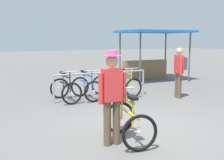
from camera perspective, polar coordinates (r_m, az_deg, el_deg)
name	(u,v)px	position (r m, az deg, el deg)	size (l,w,h in m)	color
ground_plane	(136,128)	(6.21, 4.82, -9.66)	(80.00, 80.00, 0.00)	#605E5B
bike_rack_rail	(102,79)	(8.96, -2.11, 0.31)	(3.21, 0.15, 0.88)	#99999E
racked_bike_black	(65,90)	(8.77, -9.47, -1.94)	(0.71, 1.14, 0.98)	black
racked_bike_blue	(87,88)	(9.00, -5.21, -1.60)	(0.71, 1.14, 0.98)	black
racked_bike_teal	(106,86)	(9.27, -1.17, -1.27)	(0.73, 1.14, 0.97)	black
racked_bike_lime	(125,85)	(9.58, 2.62, -0.96)	(0.74, 1.13, 0.97)	black
featured_bicycle	(127,115)	(5.38, 2.98, -7.10)	(0.84, 1.25, 1.09)	black
person_with_featured_bike	(112,94)	(5.00, -0.01, -2.84)	(0.53, 0.32, 1.72)	brown
pedestrian_with_backpack	(179,69)	(9.36, 13.57, 2.11)	(0.41, 0.51, 1.64)	brown
market_stall	(150,50)	(13.28, 7.77, 6.03)	(3.19, 2.42, 2.30)	#4C4C51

